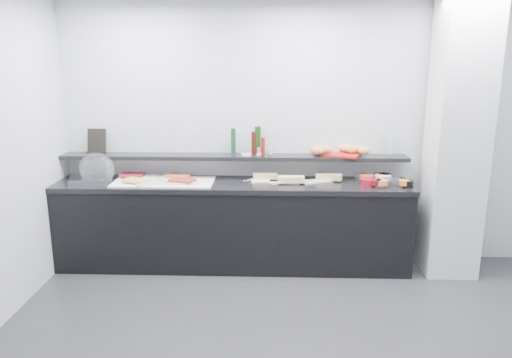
{
  "coord_description": "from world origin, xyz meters",
  "views": [
    {
      "loc": [
        -0.28,
        -3.21,
        2.16
      ],
      "look_at": [
        -0.45,
        1.45,
        1.0
      ],
      "focal_mm": 35.0,
      "sensor_mm": 36.0,
      "label": 1
    }
  ],
  "objects_px": {
    "cloche_base": "(91,179)",
    "sandwich_plate_mid": "(284,182)",
    "framed_print": "(97,141)",
    "carafe": "(390,141)",
    "condiment_tray": "(252,154)",
    "bread_tray": "(340,154)"
  },
  "relations": [
    {
      "from": "carafe",
      "to": "condiment_tray",
      "type": "bearing_deg",
      "value": 179.84
    },
    {
      "from": "cloche_base",
      "to": "framed_print",
      "type": "distance_m",
      "value": 0.41
    },
    {
      "from": "cloche_base",
      "to": "carafe",
      "type": "bearing_deg",
      "value": -13.15
    },
    {
      "from": "framed_print",
      "to": "cloche_base",
      "type": "bearing_deg",
      "value": -93.84
    },
    {
      "from": "framed_print",
      "to": "carafe",
      "type": "distance_m",
      "value": 3.06
    },
    {
      "from": "framed_print",
      "to": "bread_tray",
      "type": "relative_size",
      "value": 0.65
    },
    {
      "from": "cloche_base",
      "to": "sandwich_plate_mid",
      "type": "distance_m",
      "value": 2.0
    },
    {
      "from": "condiment_tray",
      "to": "bread_tray",
      "type": "height_order",
      "value": "bread_tray"
    },
    {
      "from": "condiment_tray",
      "to": "carafe",
      "type": "bearing_deg",
      "value": -16.49
    },
    {
      "from": "sandwich_plate_mid",
      "to": "bread_tray",
      "type": "distance_m",
      "value": 0.66
    },
    {
      "from": "condiment_tray",
      "to": "bread_tray",
      "type": "distance_m",
      "value": 0.91
    },
    {
      "from": "cloche_base",
      "to": "bread_tray",
      "type": "relative_size",
      "value": 1.06
    },
    {
      "from": "bread_tray",
      "to": "carafe",
      "type": "distance_m",
      "value": 0.52
    },
    {
      "from": "framed_print",
      "to": "condiment_tray",
      "type": "relative_size",
      "value": 1.18
    },
    {
      "from": "sandwich_plate_mid",
      "to": "bread_tray",
      "type": "relative_size",
      "value": 0.75
    },
    {
      "from": "condiment_tray",
      "to": "bread_tray",
      "type": "relative_size",
      "value": 0.55
    },
    {
      "from": "sandwich_plate_mid",
      "to": "condiment_tray",
      "type": "relative_size",
      "value": 1.36
    },
    {
      "from": "cloche_base",
      "to": "condiment_tray",
      "type": "xyz_separation_m",
      "value": [
        1.66,
        0.17,
        0.24
      ]
    },
    {
      "from": "framed_print",
      "to": "condiment_tray",
      "type": "distance_m",
      "value": 1.65
    },
    {
      "from": "cloche_base",
      "to": "sandwich_plate_mid",
      "type": "relative_size",
      "value": 1.42
    },
    {
      "from": "sandwich_plate_mid",
      "to": "condiment_tray",
      "type": "distance_m",
      "value": 0.46
    },
    {
      "from": "framed_print",
      "to": "sandwich_plate_mid",
      "type": "bearing_deg",
      "value": -5.84
    }
  ]
}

